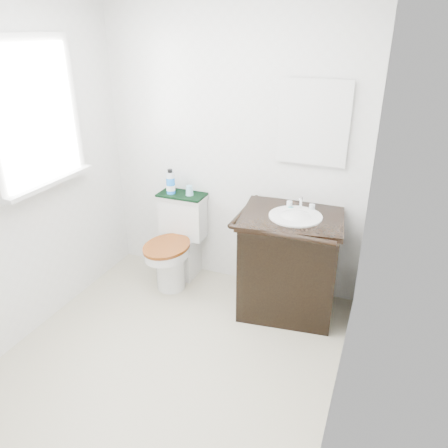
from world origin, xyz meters
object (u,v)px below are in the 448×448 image
Objects in this scene: toilet at (178,246)px; vanity at (289,261)px; cup at (189,190)px; trash_bin at (268,291)px; mouthwash_bottle at (171,182)px.

vanity is at bearing -3.76° from toilet.
vanity is at bearing -11.08° from cup.
vanity reaches higher than trash_bin.
vanity is 4.29× the size of mouthwash_bottle.
cup is at bearing 57.16° from toilet.
toilet is 9.13× the size of cup.
vanity is 11.01× the size of cup.
cup is at bearing 164.61° from trash_bin.
trash_bin is at bearing -167.39° from vanity.
cup is at bearing 6.36° from mouthwash_bottle.
cup reaches higher than trash_bin.
trash_bin is 1.23m from mouthwash_bottle.
vanity is 3.56× the size of trash_bin.
toilet reaches higher than trash_bin.
vanity is 1.03m from cup.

